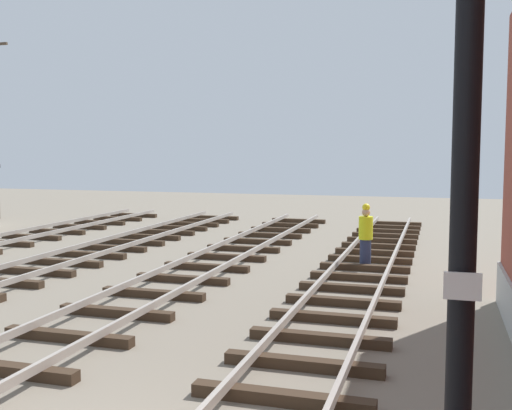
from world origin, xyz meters
The scene contains 2 objects.
signal_mast centered at (3.50, -0.68, 3.52)m, with size 0.36×0.40×5.64m.
track_worker_foreground centered at (1.38, 12.42, 0.93)m, with size 0.40×0.40×1.87m.
Camera 1 is at (3.33, -4.94, 3.38)m, focal length 42.86 mm.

